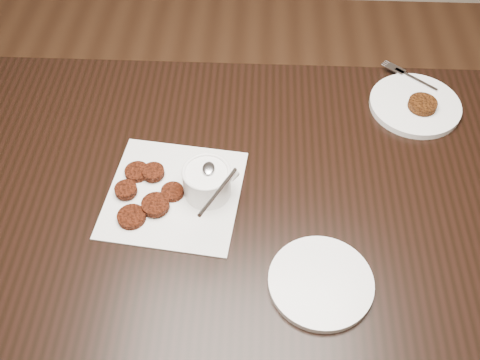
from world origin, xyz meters
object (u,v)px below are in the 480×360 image
at_px(table, 211,287).
at_px(napkin, 174,194).
at_px(plate_with_patty, 416,103).
at_px(sauce_ramekin, 206,171).
at_px(plate_empty, 321,282).

height_order(table, napkin, napkin).
distance_m(table, plate_with_patty, 0.71).
distance_m(sauce_ramekin, plate_with_patty, 0.57).
xyz_separation_m(napkin, plate_with_patty, (0.56, 0.30, 0.01)).
xyz_separation_m(table, sauce_ramekin, (0.01, 0.03, 0.45)).
bearing_deg(plate_empty, plate_with_patty, 62.84).
relative_size(sauce_ramekin, plate_empty, 0.69).
bearing_deg(plate_empty, sauce_ramekin, 137.85).
xyz_separation_m(table, napkin, (-0.07, 0.02, 0.38)).
xyz_separation_m(plate_with_patty, plate_empty, (-0.26, -0.50, -0.01)).
xyz_separation_m(table, plate_empty, (0.24, -0.18, 0.38)).
relative_size(napkin, plate_empty, 1.40).
height_order(plate_with_patty, plate_empty, plate_with_patty).
bearing_deg(table, plate_with_patty, 32.72).
distance_m(napkin, plate_empty, 0.37).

